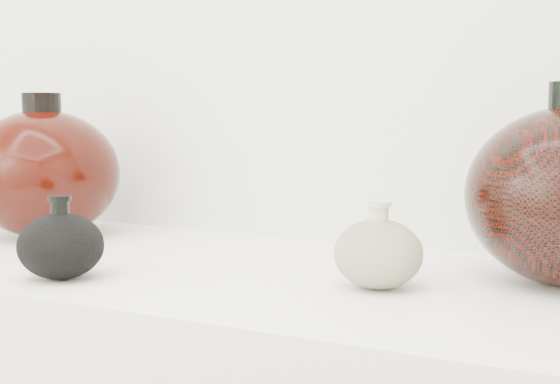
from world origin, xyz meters
The scene contains 3 objects.
black_gourd_vase centered at (-0.18, 0.79, 0.94)m, with size 0.13×0.13×0.10m.
cream_gourd_vase centered at (0.18, 0.92, 0.94)m, with size 0.14×0.14×0.10m.
left_round_pot centered at (-0.44, 1.02, 1.01)m, with size 0.26×0.26×0.24m.
Camera 1 is at (0.49, 0.07, 1.11)m, focal length 50.00 mm.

